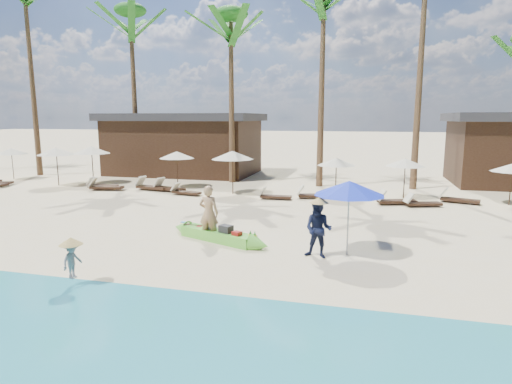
# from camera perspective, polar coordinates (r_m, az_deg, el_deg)

# --- Properties ---
(ground) EXTENTS (240.00, 240.00, 0.00)m
(ground) POSITION_cam_1_polar(r_m,az_deg,el_deg) (12.86, -8.20, -8.38)
(ground) COLOR beige
(ground) RESTS_ON ground
(wet_sand_strip) EXTENTS (240.00, 4.50, 0.01)m
(wet_sand_strip) POSITION_cam_1_polar(r_m,az_deg,el_deg) (8.83, -21.39, -17.81)
(wet_sand_strip) COLOR tan
(wet_sand_strip) RESTS_ON ground
(green_canoe) EXTENTS (4.30, 1.97, 0.58)m
(green_canoe) POSITION_cam_1_polar(r_m,az_deg,el_deg) (14.20, -5.12, -5.74)
(green_canoe) COLOR #64CE3E
(green_canoe) RESTS_ON ground
(tourist) EXTENTS (0.68, 0.46, 1.83)m
(tourist) POSITION_cam_1_polar(r_m,az_deg,el_deg) (14.16, -6.32, -2.80)
(tourist) COLOR tan
(tourist) RESTS_ON ground
(vendor_green) EXTENTS (0.91, 0.76, 1.67)m
(vendor_green) POSITION_cam_1_polar(r_m,az_deg,el_deg) (12.46, 8.32, -4.96)
(vendor_green) COLOR #121933
(vendor_green) RESTS_ON ground
(vendor_yellow) EXTENTS (0.37, 0.60, 0.90)m
(vendor_yellow) POSITION_cam_1_polar(r_m,az_deg,el_deg) (11.30, -23.31, -8.35)
(vendor_yellow) COLOR gray
(vendor_yellow) RESTS_ON ground
(blue_umbrella) EXTENTS (2.06, 2.06, 2.21)m
(blue_umbrella) POSITION_cam_1_polar(r_m,az_deg,el_deg) (12.66, 12.33, 0.53)
(blue_umbrella) COLOR #99999E
(blue_umbrella) RESTS_ON ground
(resort_parasol_1) EXTENTS (1.99, 1.99, 2.05)m
(resort_parasol_1) POSITION_cam_1_polar(r_m,az_deg,el_deg) (32.29, -29.84, 4.73)
(resort_parasol_1) COLOR #332115
(resort_parasol_1) RESTS_ON ground
(resort_parasol_2) EXTENTS (2.21, 2.21, 2.27)m
(resort_parasol_2) POSITION_cam_1_polar(r_m,az_deg,el_deg) (28.07, -25.10, 4.94)
(resort_parasol_2) COLOR #332115
(resort_parasol_2) RESTS_ON ground
(resort_parasol_3) EXTENTS (2.23, 2.23, 2.29)m
(resort_parasol_3) POSITION_cam_1_polar(r_m,az_deg,el_deg) (28.11, -21.08, 5.25)
(resort_parasol_3) COLOR #332115
(resort_parasol_3) RESTS_ON ground
(lounger_3_left) EXTENTS (1.81, 0.80, 0.59)m
(lounger_3_left) POSITION_cam_1_polar(r_m,az_deg,el_deg) (26.11, -19.98, 0.88)
(lounger_3_left) COLOR #332115
(lounger_3_left) RESTS_ON ground
(lounger_3_right) EXTENTS (1.97, 0.95, 0.64)m
(lounger_3_right) POSITION_cam_1_polar(r_m,az_deg,el_deg) (25.39, -19.56, 0.70)
(lounger_3_right) COLOR #332115
(lounger_3_right) RESTS_ON ground
(resort_parasol_4) EXTENTS (2.03, 2.03, 2.09)m
(resort_parasol_4) POSITION_cam_1_polar(r_m,az_deg,el_deg) (25.23, -10.51, 4.88)
(resort_parasol_4) COLOR #332115
(resort_parasol_4) RESTS_ON ground
(lounger_4_left) EXTENTS (2.05, 0.93, 0.67)m
(lounger_4_left) POSITION_cam_1_polar(r_m,az_deg,el_deg) (24.65, -13.90, 0.75)
(lounger_4_left) COLOR #332115
(lounger_4_left) RESTS_ON ground
(lounger_4_right) EXTENTS (1.98, 1.11, 0.64)m
(lounger_4_right) POSITION_cam_1_polar(r_m,az_deg,el_deg) (24.05, -11.64, 0.59)
(lounger_4_right) COLOR #332115
(lounger_4_right) RESTS_ON ground
(resort_parasol_5) EXTENTS (2.23, 2.23, 2.30)m
(resort_parasol_5) POSITION_cam_1_polar(r_m,az_deg,el_deg) (22.57, -3.15, 4.93)
(resort_parasol_5) COLOR #332115
(resort_parasol_5) RESTS_ON ground
(lounger_5_left) EXTENTS (1.70, 0.76, 0.56)m
(lounger_5_left) POSITION_cam_1_polar(r_m,az_deg,el_deg) (22.78, -9.50, 0.08)
(lounger_5_left) COLOR #332115
(lounger_5_left) RESTS_ON ground
(resort_parasol_6) EXTENTS (1.95, 1.95, 2.01)m
(resort_parasol_6) POSITION_cam_1_polar(r_m,az_deg,el_deg) (22.08, 10.67, 3.99)
(resort_parasol_6) COLOR #332115
(resort_parasol_6) RESTS_ON ground
(lounger_6_left) EXTENTS (1.62, 0.53, 0.55)m
(lounger_6_left) POSITION_cam_1_polar(r_m,az_deg,el_deg) (21.28, 2.35, -0.49)
(lounger_6_left) COLOR #332115
(lounger_6_left) RESTS_ON ground
(lounger_6_right) EXTENTS (1.88, 0.92, 0.61)m
(lounger_6_right) POSITION_cam_1_polar(r_m,az_deg,el_deg) (21.66, 7.59, -0.33)
(lounger_6_right) COLOR #332115
(lounger_6_right) RESTS_ON ground
(resort_parasol_7) EXTENTS (1.95, 1.95, 2.01)m
(resort_parasol_7) POSITION_cam_1_polar(r_m,az_deg,el_deg) (22.56, 19.29, 3.73)
(resort_parasol_7) COLOR #332115
(resort_parasol_7) RESTS_ON ground
(lounger_7_left) EXTENTS (1.94, 1.06, 0.63)m
(lounger_7_left) POSITION_cam_1_polar(r_m,az_deg,el_deg) (20.97, 17.93, -1.05)
(lounger_7_left) COLOR #332115
(lounger_7_left) RESTS_ON ground
(lounger_7_right) EXTENTS (1.75, 0.99, 0.57)m
(lounger_7_right) POSITION_cam_1_polar(r_m,az_deg,el_deg) (20.89, 21.12, -1.33)
(lounger_7_right) COLOR #332115
(lounger_7_right) RESTS_ON ground
(lounger_8_left) EXTENTS (1.88, 1.07, 0.61)m
(lounger_8_left) POSITION_cam_1_polar(r_m,az_deg,el_deg) (22.52, 25.24, -0.81)
(lounger_8_left) COLOR #332115
(lounger_8_left) RESTS_ON ground
(palm_1) EXTENTS (2.08, 2.08, 13.60)m
(palm_1) POSITION_cam_1_polar(r_m,az_deg,el_deg) (34.46, -28.30, 20.14)
(palm_1) COLOR brown
(palm_1) RESTS_ON ground
(palm_2) EXTENTS (2.08, 2.08, 11.33)m
(palm_2) POSITION_cam_1_polar(r_m,az_deg,el_deg) (30.85, -16.27, 19.14)
(palm_2) COLOR brown
(palm_2) RESTS_ON ground
(palm_3) EXTENTS (2.08, 2.08, 10.52)m
(palm_3) POSITION_cam_1_polar(r_m,az_deg,el_deg) (27.18, -3.36, 19.53)
(palm_3) COLOR brown
(palm_3) RESTS_ON ground
(palm_4) EXTENTS (2.08, 2.08, 11.70)m
(palm_4) POSITION_cam_1_polar(r_m,az_deg,el_deg) (25.98, 8.98, 21.85)
(palm_4) COLOR brown
(palm_4) RESTS_ON ground
(pavilion_west) EXTENTS (10.80, 6.60, 4.30)m
(pavilion_west) POSITION_cam_1_polar(r_m,az_deg,el_deg) (31.51, -9.54, 6.42)
(pavilion_west) COLOR #332115
(pavilion_west) RESTS_ON ground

